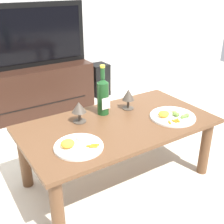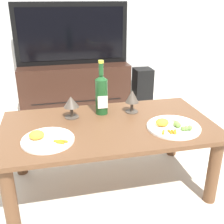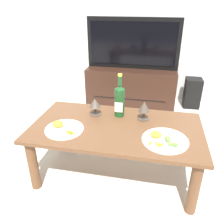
% 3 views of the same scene
% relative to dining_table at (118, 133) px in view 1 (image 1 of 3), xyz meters
% --- Properties ---
extents(ground_plane, '(6.40, 6.40, 0.00)m').
position_rel_dining_table_xyz_m(ground_plane, '(0.00, 0.00, -0.36)').
color(ground_plane, beige).
extents(dining_table, '(1.22, 0.67, 0.43)m').
position_rel_dining_table_xyz_m(dining_table, '(0.00, 0.00, 0.00)').
color(dining_table, brown).
rests_on(dining_table, ground_plane).
extents(tv_stand, '(1.11, 0.45, 0.47)m').
position_rel_dining_table_xyz_m(tv_stand, '(-0.07, 1.40, -0.12)').
color(tv_stand, black).
rests_on(tv_stand, ground_plane).
extents(tv_screen, '(1.11, 0.05, 0.60)m').
position_rel_dining_table_xyz_m(tv_screen, '(-0.07, 1.40, 0.41)').
color(tv_screen, black).
rests_on(tv_screen, tv_stand).
extents(floor_speaker, '(0.20, 0.20, 0.37)m').
position_rel_dining_table_xyz_m(floor_speaker, '(0.71, 1.45, -0.17)').
color(floor_speaker, black).
rests_on(floor_speaker, ground_plane).
extents(wine_bottle, '(0.08, 0.08, 0.34)m').
position_rel_dining_table_xyz_m(wine_bottle, '(-0.01, 0.17, 0.21)').
color(wine_bottle, '#19471E').
rests_on(wine_bottle, dining_table).
extents(goblet_left, '(0.09, 0.09, 0.14)m').
position_rel_dining_table_xyz_m(goblet_left, '(-0.20, 0.15, 0.17)').
color(goblet_left, '#473D33').
rests_on(goblet_left, dining_table).
extents(goblet_right, '(0.08, 0.08, 0.15)m').
position_rel_dining_table_xyz_m(goblet_right, '(0.18, 0.15, 0.17)').
color(goblet_right, '#473D33').
rests_on(goblet_right, dining_table).
extents(dinner_plate_left, '(0.27, 0.27, 0.05)m').
position_rel_dining_table_xyz_m(dinner_plate_left, '(-0.35, -0.13, 0.09)').
color(dinner_plate_left, white).
rests_on(dinner_plate_left, dining_table).
extents(dinner_plate_right, '(0.30, 0.30, 0.05)m').
position_rel_dining_table_xyz_m(dinner_plate_right, '(0.34, -0.13, 0.09)').
color(dinner_plate_right, white).
rests_on(dinner_plate_right, dining_table).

